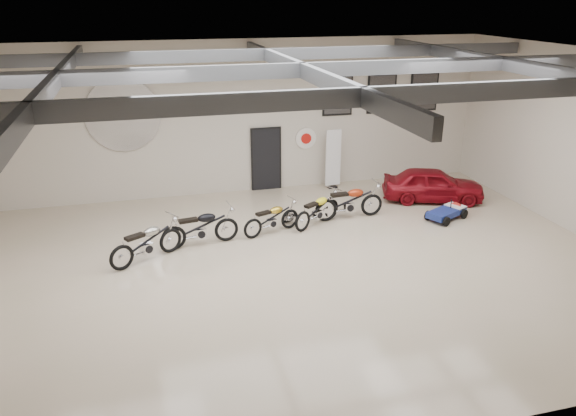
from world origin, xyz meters
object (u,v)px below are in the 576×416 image
object	(u,v)px
motorcycle_silver	(146,242)
motorcycle_yellow	(317,209)
motorcycle_black	(200,227)
motorcycle_red	(349,201)
motorcycle_gold	(272,218)
vintage_car	(433,185)
banner_stand	(333,160)
go_kart	(449,209)

from	to	relation	value
motorcycle_silver	motorcycle_yellow	bearing A→B (deg)	-17.39
motorcycle_black	motorcycle_silver	bearing A→B (deg)	-165.39
motorcycle_red	motorcycle_yellow	bearing A→B (deg)	-170.07
motorcycle_gold	motorcycle_red	size ratio (longest dim) A/B	0.84
motorcycle_red	vintage_car	bearing A→B (deg)	10.76
motorcycle_yellow	motorcycle_red	bearing A→B (deg)	-19.57
banner_stand	motorcycle_red	size ratio (longest dim) A/B	0.94
motorcycle_gold	go_kart	xyz separation A→B (m)	(5.39, -0.27, -0.17)
motorcycle_gold	motorcycle_red	xyz separation A→B (m)	(2.49, 0.49, 0.09)
motorcycle_black	go_kart	bearing A→B (deg)	-7.75
motorcycle_silver	banner_stand	bearing A→B (deg)	2.75
motorcycle_silver	go_kart	distance (m)	8.84
banner_stand	go_kart	bearing A→B (deg)	-61.05
motorcycle_gold	vintage_car	world-z (taller)	vintage_car
motorcycle_silver	motorcycle_red	xyz separation A→B (m)	(5.91, 1.38, 0.03)
banner_stand	motorcycle_red	xyz separation A→B (m)	(-0.47, -2.82, -0.45)
motorcycle_yellow	go_kart	size ratio (longest dim) A/B	1.15
motorcycle_black	motorcycle_red	world-z (taller)	motorcycle_red
motorcycle_red	go_kart	bearing A→B (deg)	-17.41
motorcycle_black	vintage_car	distance (m)	7.83
motorcycle_black	motorcycle_gold	size ratio (longest dim) A/B	1.16
motorcycle_yellow	motorcycle_silver	bearing A→B (deg)	160.98
motorcycle_black	motorcycle_red	bearing A→B (deg)	1.98
motorcycle_silver	motorcycle_gold	bearing A→B (deg)	-16.04
motorcycle_gold	motorcycle_red	distance (m)	2.53
motorcycle_gold	vintage_car	xyz separation A→B (m)	(5.66, 1.25, 0.09)
banner_stand	motorcycle_yellow	size ratio (longest dim) A/B	1.07
motorcycle_yellow	vintage_car	xyz separation A→B (m)	(4.24, 1.00, 0.06)
motorcycle_gold	go_kart	distance (m)	5.40
motorcycle_gold	go_kart	size ratio (longest dim) A/B	1.10
motorcycle_yellow	motorcycle_red	xyz separation A→B (m)	(1.06, 0.24, 0.07)
motorcycle_silver	motorcycle_black	size ratio (longest dim) A/B	0.98
vintage_car	motorcycle_red	bearing A→B (deg)	122.85
motorcycle_gold	motorcycle_silver	bearing A→B (deg)	174.41
go_kart	vintage_car	xyz separation A→B (m)	(0.27, 1.52, 0.25)
motorcycle_black	motorcycle_red	size ratio (longest dim) A/B	0.97
motorcycle_black	motorcycle_yellow	size ratio (longest dim) A/B	1.11
banner_stand	motorcycle_black	world-z (taller)	banner_stand
motorcycle_gold	motorcycle_red	bearing A→B (deg)	-9.06
banner_stand	vintage_car	world-z (taller)	banner_stand
banner_stand	motorcycle_gold	world-z (taller)	banner_stand
motorcycle_gold	vintage_car	size ratio (longest dim) A/B	0.55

